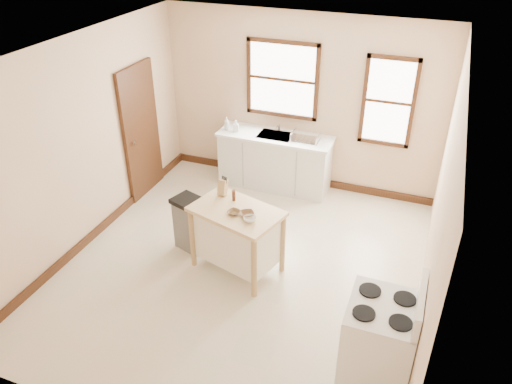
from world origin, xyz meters
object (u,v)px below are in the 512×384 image
(soap_bottle_a, at_px, (227,123))
(bowl_b, at_px, (247,214))
(dish_rack, at_px, (306,137))
(gas_stove, at_px, (380,331))
(bowl_c, at_px, (250,219))
(pepper_grinder, at_px, (234,195))
(soap_bottle_b, at_px, (236,126))
(bowl_a, at_px, (234,212))
(kitchen_island, at_px, (237,240))
(knife_block, at_px, (223,188))
(trash_bin, at_px, (190,223))

(soap_bottle_a, distance_m, bowl_b, 2.54)
(dish_rack, relative_size, gas_stove, 0.37)
(bowl_b, bearing_deg, bowl_c, -51.76)
(soap_bottle_a, bearing_deg, gas_stove, -54.23)
(dish_rack, relative_size, pepper_grinder, 2.88)
(soap_bottle_b, xyz_separation_m, bowl_c, (1.15, -2.31, -0.09))
(pepper_grinder, height_order, bowl_a, pepper_grinder)
(soap_bottle_a, bearing_deg, bowl_a, -71.95)
(bowl_b, bearing_deg, soap_bottle_a, 119.15)
(kitchen_island, xyz_separation_m, gas_stove, (1.95, -1.05, 0.13))
(knife_block, bearing_deg, bowl_c, -35.16)
(soap_bottle_a, relative_size, kitchen_island, 0.20)
(kitchen_island, height_order, trash_bin, kitchen_island)
(pepper_grinder, relative_size, gas_stove, 0.13)
(knife_block, relative_size, trash_bin, 0.26)
(kitchen_island, relative_size, bowl_a, 7.21)
(knife_block, xyz_separation_m, pepper_grinder, (0.19, -0.09, -0.02))
(bowl_c, bearing_deg, dish_rack, 89.95)
(soap_bottle_b, height_order, bowl_c, soap_bottle_b)
(soap_bottle_b, distance_m, gas_stove, 4.31)
(bowl_c, bearing_deg, pepper_grinder, 135.27)
(bowl_c, bearing_deg, kitchen_island, 146.11)
(trash_bin, bearing_deg, dish_rack, 81.17)
(soap_bottle_b, distance_m, kitchen_island, 2.40)
(pepper_grinder, relative_size, trash_bin, 0.20)
(soap_bottle_a, xyz_separation_m, dish_rack, (1.31, 0.07, -0.05))
(bowl_a, bearing_deg, knife_block, 130.30)
(bowl_b, bearing_deg, kitchen_island, 158.31)
(bowl_a, height_order, trash_bin, bowl_a)
(kitchen_island, distance_m, bowl_c, 0.56)
(bowl_b, height_order, gas_stove, gas_stove)
(knife_block, distance_m, trash_bin, 0.78)
(knife_block, xyz_separation_m, trash_bin, (-0.48, -0.08, -0.61))
(bowl_c, bearing_deg, trash_bin, 160.65)
(knife_block, distance_m, bowl_c, 0.71)
(soap_bottle_b, distance_m, dish_rack, 1.15)
(bowl_a, bearing_deg, bowl_c, -17.83)
(soap_bottle_b, height_order, bowl_a, soap_bottle_b)
(bowl_b, bearing_deg, pepper_grinder, 137.55)
(soap_bottle_a, relative_size, bowl_c, 1.39)
(dish_rack, distance_m, pepper_grinder, 2.06)
(kitchen_island, xyz_separation_m, trash_bin, (-0.78, 0.20, -0.07))
(trash_bin, bearing_deg, soap_bottle_b, 111.74)
(bowl_a, bearing_deg, trash_bin, 160.19)
(dish_rack, xyz_separation_m, bowl_c, (-0.00, -2.38, -0.05))
(kitchen_island, bearing_deg, bowl_a, -70.39)
(gas_stove, bearing_deg, bowl_a, 153.74)
(trash_bin, bearing_deg, bowl_b, 2.70)
(soap_bottle_b, xyz_separation_m, kitchen_island, (0.91, -2.14, -0.57))
(soap_bottle_b, xyz_separation_m, bowl_b, (1.07, -2.21, -0.10))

